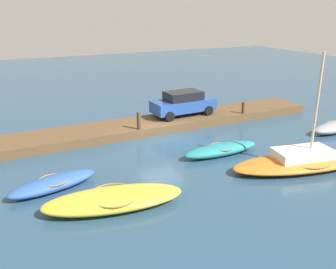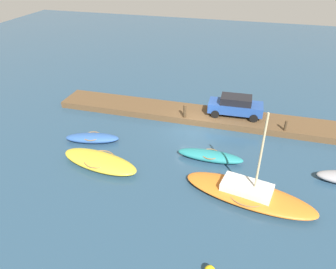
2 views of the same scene
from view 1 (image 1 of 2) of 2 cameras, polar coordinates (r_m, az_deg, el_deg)
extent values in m
plane|color=navy|center=(22.17, -1.14, -0.79)|extent=(84.00, 84.00, 0.00)
cube|color=brown|center=(23.93, -3.35, 1.37)|extent=(24.48, 2.91, 0.54)
ellipsoid|color=orange|center=(19.51, 20.27, -3.95)|extent=(7.96, 3.83, 0.60)
torus|color=olive|center=(19.45, 20.32, -3.50)|extent=(2.90, 2.90, 0.07)
cube|color=silver|center=(19.27, 20.06, -2.83)|extent=(3.06, 1.95, 0.49)
cylinder|color=#C6B284|center=(18.83, 21.93, 3.93)|extent=(0.12, 0.12, 5.16)
ellipsoid|color=#2D569E|center=(16.90, -17.28, -7.22)|extent=(4.13, 2.10, 0.60)
torus|color=olive|center=(16.83, -17.33, -6.72)|extent=(1.56, 1.56, 0.07)
ellipsoid|color=teal|center=(20.01, 8.18, -2.31)|extent=(4.47, 1.22, 0.61)
torus|color=olive|center=(19.95, 8.20, -1.87)|extent=(1.27, 1.27, 0.07)
ellipsoid|color=gold|center=(14.97, -8.36, -9.85)|extent=(5.84, 2.91, 0.70)
torus|color=olive|center=(14.88, -8.39, -9.20)|extent=(2.35, 2.35, 0.07)
cylinder|color=#47331E|center=(26.10, 11.51, 4.05)|extent=(0.20, 0.20, 0.80)
cylinder|color=#47331E|center=(22.26, -4.52, 2.14)|extent=(0.24, 0.24, 1.08)
cube|color=#234793|center=(25.12, 2.36, 4.54)|extent=(4.38, 1.85, 0.76)
cube|color=black|center=(24.96, 2.38, 6.02)|extent=(2.47, 1.58, 0.57)
cylinder|color=black|center=(23.78, 0.26, 2.77)|extent=(0.65, 0.24, 0.64)
cylinder|color=black|center=(25.22, -1.61, 3.72)|extent=(0.65, 0.24, 0.64)
cylinder|color=black|center=(25.33, 6.28, 3.68)|extent=(0.65, 0.24, 0.64)
cylinder|color=black|center=(26.69, 4.21, 4.54)|extent=(0.65, 0.24, 0.64)
camera|label=2|loc=(14.20, 83.58, 25.26)|focal=34.25mm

